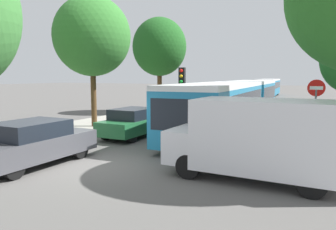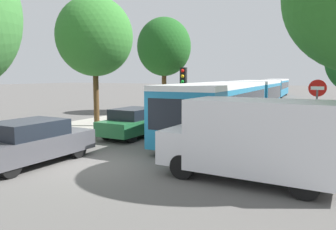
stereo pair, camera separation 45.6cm
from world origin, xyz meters
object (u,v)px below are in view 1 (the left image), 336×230
no_entry_sign (316,102)px  tree_left_far (159,47)px  white_van (261,137)px  tree_left_mid (92,36)px  queued_car_graphite (33,143)px  queued_car_green (134,122)px  queued_car_tan (183,112)px  queued_car_red (212,105)px  articulated_bus (235,101)px  queued_car_white (231,100)px  traffic_light (182,85)px  city_bus_rear (268,86)px  queued_car_navy (244,96)px

no_entry_sign → tree_left_far: size_ratio=0.37×
white_van → tree_left_mid: (-10.25, 5.15, 3.88)m
queued_car_graphite → queued_car_green: (0.20, 5.84, -0.04)m
queued_car_tan → queued_car_red: 5.55m
articulated_bus → no_entry_sign: size_ratio=6.32×
queued_car_tan → queued_car_white: queued_car_white is taller
traffic_light → queued_car_graphite: bearing=-18.2°
articulated_bus → queued_car_red: 6.53m
queued_car_red → queued_car_white: (-0.12, 5.80, 0.01)m
queued_car_graphite → no_entry_sign: size_ratio=1.52×
city_bus_rear → tree_left_mid: tree_left_mid is taller
articulated_bus → traffic_light: size_ratio=5.24×
queued_car_red → traffic_light: traffic_light is taller
queued_car_green → traffic_light: 3.24m
queued_car_white → queued_car_navy: bearing=2.3°
city_bus_rear → articulated_bus: bearing=-177.8°
traffic_light → queued_car_red: bearing=-176.3°
queued_car_white → white_van: (6.90, -20.99, 0.51)m
white_van → tree_left_mid: 12.11m
queued_car_navy → queued_car_graphite: bearing=-179.6°
queued_car_tan → queued_car_white: size_ratio=0.96×
queued_car_graphite → tree_left_far: size_ratio=0.56×
queued_car_red → white_van: (6.78, -15.19, 0.52)m
articulated_bus → tree_left_mid: size_ratio=2.43×
articulated_bus → queued_car_white: articulated_bus is taller
queued_car_graphite → no_entry_sign: bearing=-47.4°
city_bus_rear → queued_car_green: (-0.00, -35.65, -0.74)m
queued_car_white → queued_car_tan: bearing=-179.1°
queued_car_green → queued_car_white: (-0.04, 16.98, 0.02)m
tree_left_far → queued_car_green: bearing=-68.3°
city_bus_rear → queued_car_green: city_bus_rear is taller
traffic_light → tree_left_mid: (-4.96, -1.06, 2.63)m
city_bus_rear → queued_car_green: bearing=175.6°
queued_car_navy → white_van: bearing=-164.8°
queued_car_tan → white_van: size_ratio=0.80×
queued_car_tan → tree_left_mid: bearing=142.6°
queued_car_green → queued_car_white: queued_car_white is taller
queued_car_tan → queued_car_red: (0.01, 5.55, 0.01)m
queued_car_tan → traffic_light: bearing=-156.1°
queued_car_green → queued_car_red: (0.09, 11.17, 0.01)m
queued_car_green → queued_car_tan: size_ratio=1.01×
city_bus_rear → queued_car_navy: size_ratio=2.77×
articulated_bus → queued_car_red: articulated_bus is taller
white_van → tree_left_far: tree_left_far is taller
traffic_light → queued_car_tan: bearing=-162.2°
tree_left_far → articulated_bus: bearing=-30.6°
city_bus_rear → no_entry_sign: size_ratio=4.18×
articulated_bus → tree_left_mid: tree_left_mid is taller
white_van → queued_car_green: bearing=-29.6°
traffic_light → articulated_bus: bearing=145.6°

